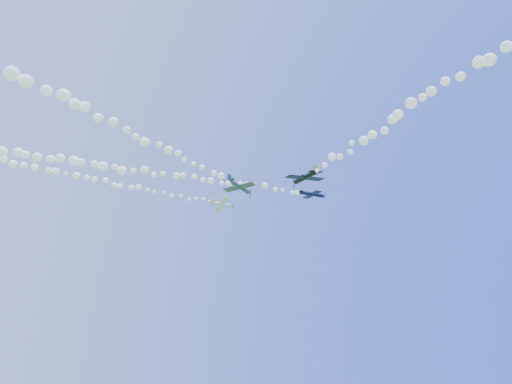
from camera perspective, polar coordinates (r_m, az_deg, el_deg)
plane_white at (r=120.84m, az=-4.61°, el=-1.64°), size 6.96×7.07×2.35m
smoke_trail_white at (r=112.91m, az=-23.97°, el=2.23°), size 76.46×14.90×2.95m
plane_navy at (r=109.15m, az=7.45°, el=-0.29°), size 7.89×8.21×2.59m
smoke_trail_navy at (r=100.04m, az=-15.86°, el=2.84°), size 77.83×29.35×3.08m
plane_grey at (r=92.74m, az=-2.26°, el=0.74°), size 7.94×8.43×2.93m
smoke_trail_grey at (r=71.31m, az=-25.54°, el=11.99°), size 77.11×21.17×3.49m
plane_black at (r=75.85m, az=6.55°, el=1.97°), size 7.59×7.29×2.18m
smoke_trail_black at (r=56.50m, az=29.74°, el=16.04°), size 10.25×67.24×2.95m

